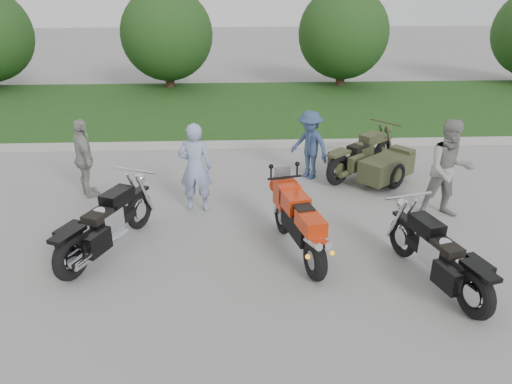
{
  "coord_description": "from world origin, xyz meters",
  "views": [
    {
      "loc": [
        -0.46,
        -7.07,
        4.37
      ],
      "look_at": [
        -0.08,
        1.07,
        0.8
      ],
      "focal_mm": 35.0,
      "sensor_mm": 36.0,
      "label": 1
    }
  ],
  "objects_px": {
    "cruiser_left": "(104,227)",
    "person_stripe": "(195,168)",
    "sportbike_red": "(299,222)",
    "person_back": "(84,159)",
    "cruiser_right": "(441,259)",
    "cruiser_sidecar": "(375,163)",
    "person_denim": "(310,145)",
    "person_grey": "(449,170)"
  },
  "relations": [
    {
      "from": "sportbike_red",
      "to": "person_back",
      "type": "bearing_deg",
      "value": 134.38
    },
    {
      "from": "cruiser_left",
      "to": "cruiser_right",
      "type": "height_order",
      "value": "cruiser_left"
    },
    {
      "from": "cruiser_left",
      "to": "cruiser_sidecar",
      "type": "relative_size",
      "value": 1.11
    },
    {
      "from": "sportbike_red",
      "to": "cruiser_sidecar",
      "type": "relative_size",
      "value": 1.03
    },
    {
      "from": "sportbike_red",
      "to": "person_denim",
      "type": "distance_m",
      "value": 3.56
    },
    {
      "from": "sportbike_red",
      "to": "person_back",
      "type": "xyz_separation_m",
      "value": [
        -4.17,
        2.68,
        0.21
      ]
    },
    {
      "from": "person_denim",
      "to": "cruiser_right",
      "type": "bearing_deg",
      "value": -24.76
    },
    {
      "from": "cruiser_right",
      "to": "person_denim",
      "type": "height_order",
      "value": "person_denim"
    },
    {
      "from": "cruiser_sidecar",
      "to": "person_back",
      "type": "xyz_separation_m",
      "value": [
        -6.31,
        -0.51,
        0.4
      ]
    },
    {
      "from": "cruiser_sidecar",
      "to": "sportbike_red",
      "type": "bearing_deg",
      "value": -74.39
    },
    {
      "from": "sportbike_red",
      "to": "person_grey",
      "type": "bearing_deg",
      "value": 11.19
    },
    {
      "from": "cruiser_left",
      "to": "person_stripe",
      "type": "bearing_deg",
      "value": 73.91
    },
    {
      "from": "person_denim",
      "to": "person_back",
      "type": "bearing_deg",
      "value": -121.55
    },
    {
      "from": "sportbike_red",
      "to": "person_grey",
      "type": "relative_size",
      "value": 1.15
    },
    {
      "from": "cruiser_left",
      "to": "person_back",
      "type": "distance_m",
      "value": 2.67
    },
    {
      "from": "sportbike_red",
      "to": "cruiser_sidecar",
      "type": "bearing_deg",
      "value": 43.19
    },
    {
      "from": "cruiser_right",
      "to": "person_grey",
      "type": "height_order",
      "value": "person_grey"
    },
    {
      "from": "cruiser_left",
      "to": "person_stripe",
      "type": "distance_m",
      "value": 2.24
    },
    {
      "from": "person_grey",
      "to": "person_denim",
      "type": "distance_m",
      "value": 3.18
    },
    {
      "from": "person_denim",
      "to": "cruiser_left",
      "type": "bearing_deg",
      "value": -91.07
    },
    {
      "from": "person_stripe",
      "to": "sportbike_red",
      "type": "bearing_deg",
      "value": 139.13
    },
    {
      "from": "person_grey",
      "to": "person_back",
      "type": "xyz_separation_m",
      "value": [
        -7.19,
        1.32,
        -0.13
      ]
    },
    {
      "from": "cruiser_right",
      "to": "person_stripe",
      "type": "xyz_separation_m",
      "value": [
        -3.81,
        2.89,
        0.42
      ]
    },
    {
      "from": "cruiser_left",
      "to": "person_denim",
      "type": "bearing_deg",
      "value": 64.44
    },
    {
      "from": "sportbike_red",
      "to": "person_denim",
      "type": "relative_size",
      "value": 1.4
    },
    {
      "from": "cruiser_right",
      "to": "person_back",
      "type": "bearing_deg",
      "value": 133.56
    },
    {
      "from": "sportbike_red",
      "to": "person_grey",
      "type": "distance_m",
      "value": 3.33
    },
    {
      "from": "sportbike_red",
      "to": "person_stripe",
      "type": "xyz_separation_m",
      "value": [
        -1.81,
        1.88,
        0.27
      ]
    },
    {
      "from": "person_stripe",
      "to": "person_grey",
      "type": "relative_size",
      "value": 0.93
    },
    {
      "from": "person_grey",
      "to": "cruiser_sidecar",
      "type": "bearing_deg",
      "value": 117.42
    },
    {
      "from": "person_grey",
      "to": "cruiser_left",
      "type": "bearing_deg",
      "value": -167.92
    },
    {
      "from": "sportbike_red",
      "to": "cruiser_left",
      "type": "bearing_deg",
      "value": 163.51
    },
    {
      "from": "cruiser_sidecar",
      "to": "person_stripe",
      "type": "height_order",
      "value": "person_stripe"
    },
    {
      "from": "cruiser_sidecar",
      "to": "person_grey",
      "type": "distance_m",
      "value": 2.1
    },
    {
      "from": "cruiser_sidecar",
      "to": "person_stripe",
      "type": "distance_m",
      "value": 4.18
    },
    {
      "from": "sportbike_red",
      "to": "cruiser_left",
      "type": "xyz_separation_m",
      "value": [
        -3.24,
        0.2,
        -0.12
      ]
    },
    {
      "from": "person_back",
      "to": "cruiser_right",
      "type": "bearing_deg",
      "value": -149.51
    },
    {
      "from": "cruiser_right",
      "to": "cruiser_sidecar",
      "type": "height_order",
      "value": "cruiser_sidecar"
    },
    {
      "from": "cruiser_right",
      "to": "person_denim",
      "type": "distance_m",
      "value": 4.7
    },
    {
      "from": "person_stripe",
      "to": "cruiser_right",
      "type": "bearing_deg",
      "value": 148.05
    },
    {
      "from": "cruiser_sidecar",
      "to": "cruiser_left",
      "type": "bearing_deg",
      "value": -101.47
    },
    {
      "from": "cruiser_sidecar",
      "to": "person_stripe",
      "type": "bearing_deg",
      "value": -112.16
    }
  ]
}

